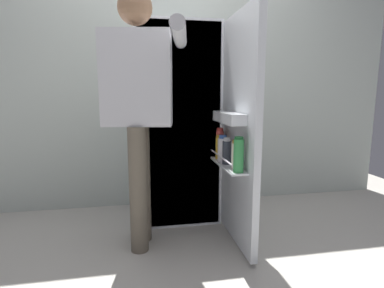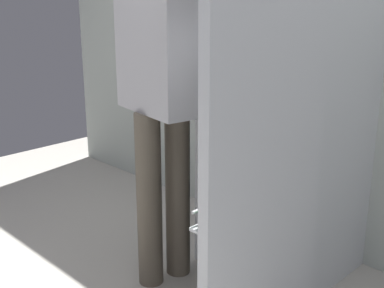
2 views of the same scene
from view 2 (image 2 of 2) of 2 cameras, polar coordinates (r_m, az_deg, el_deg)
name	(u,v)px [view 2 (image 2 of 2)]	position (r m, az deg, el deg)	size (l,w,h in m)	color
kitchen_wall	(330,15)	(2.72, 15.33, 13.89)	(4.40, 0.10, 2.52)	beige
refrigerator	(284,116)	(2.44, 10.38, 3.08)	(0.71, 1.25, 1.61)	silver
person	(163,71)	(2.26, -3.34, 8.22)	(0.57, 0.82, 1.71)	#665B4C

